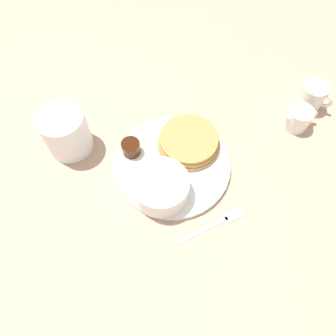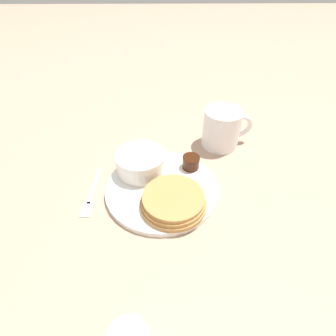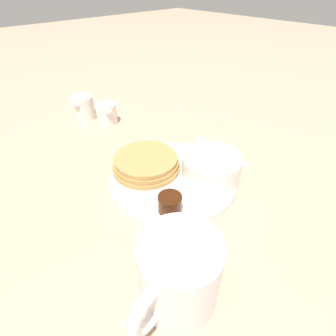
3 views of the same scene
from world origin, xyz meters
name	(u,v)px [view 1 (image 1 of 3)]	position (x,y,z in m)	size (l,w,h in m)	color
ground_plane	(172,166)	(0.00, 0.00, 0.00)	(4.00, 4.00, 0.00)	tan
plate	(172,165)	(0.00, 0.00, 0.01)	(0.24, 0.24, 0.01)	white
pancake_stack	(189,141)	(-0.02, 0.05, 0.03)	(0.13, 0.13, 0.03)	#B78447
bowl	(161,187)	(0.05, -0.05, 0.04)	(0.11, 0.11, 0.05)	white
syrup_cup	(131,148)	(-0.07, -0.06, 0.03)	(0.04, 0.04, 0.03)	#38190A
butter_ramekin	(151,194)	(0.05, -0.07, 0.03)	(0.04, 0.04, 0.04)	white
coffee_mug	(65,131)	(-0.15, -0.16, 0.05)	(0.13, 0.09, 0.10)	white
creamer_pitcher_near	(299,118)	(0.04, 0.29, 0.03)	(0.05, 0.07, 0.05)	white
creamer_pitcher_far	(312,96)	(0.01, 0.35, 0.03)	(0.07, 0.05, 0.06)	white
fork	(219,222)	(0.15, 0.02, 0.00)	(0.02, 0.14, 0.00)	silver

